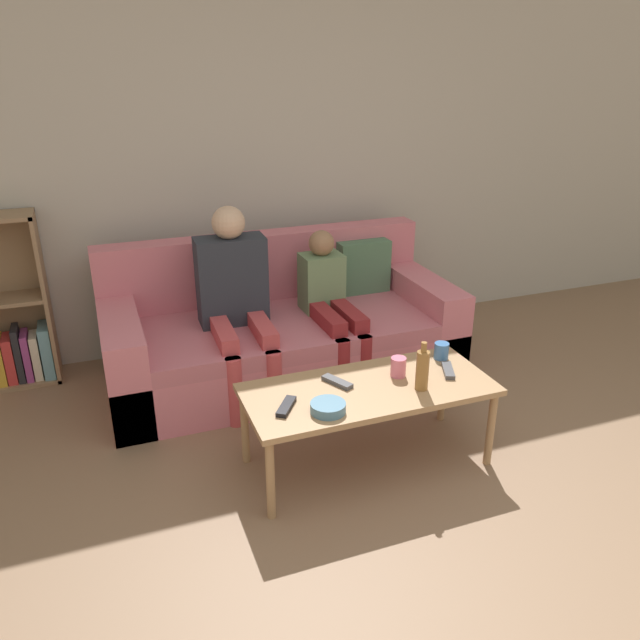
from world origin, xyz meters
name	(u,v)px	position (x,y,z in m)	size (l,w,h in m)	color
wall_back	(268,156)	(0.00, 2.92, 1.30)	(12.00, 0.06, 2.60)	#B7B2A8
couch	(282,333)	(-0.13, 2.26, 0.28)	(2.17, 0.97, 0.86)	#D1707F
bookshelf	(2,324)	(-1.79, 2.76, 0.40)	(0.57, 0.28, 1.08)	#8E7051
coffee_table	(368,394)	(-0.03, 1.16, 0.40)	(1.23, 0.53, 0.44)	#A87F56
person_adult	(235,290)	(-0.44, 2.17, 0.65)	(0.42, 0.67, 1.13)	#C6474C
person_child	(330,299)	(0.15, 2.12, 0.53)	(0.26, 0.66, 0.93)	maroon
cup_near	(441,351)	(0.46, 1.31, 0.48)	(0.08, 0.08, 0.09)	#3D70B2
cup_far	(398,367)	(0.15, 1.21, 0.49)	(0.08, 0.08, 0.10)	pink
tv_remote_0	(337,382)	(-0.16, 1.24, 0.45)	(0.12, 0.17, 0.02)	#47474C
tv_remote_1	(448,370)	(0.41, 1.15, 0.45)	(0.11, 0.18, 0.02)	#47474C
tv_remote_2	(286,406)	(-0.47, 1.10, 0.45)	(0.14, 0.17, 0.02)	black
snack_bowl	(328,407)	(-0.30, 1.01, 0.46)	(0.16, 0.16, 0.05)	teal
bottle	(422,370)	(0.20, 1.05, 0.54)	(0.06, 0.06, 0.25)	olive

